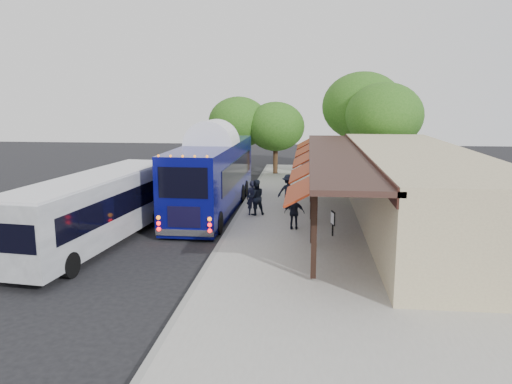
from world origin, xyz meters
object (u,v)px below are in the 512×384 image
at_px(coach_bus, 213,173).
at_px(sign_board, 333,219).
at_px(ped_b, 256,197).
at_px(ped_a, 253,198).
at_px(city_bus, 97,207).
at_px(ped_c, 294,212).
at_px(ped_d, 289,192).

height_order(coach_bus, sign_board, coach_bus).
bearing_deg(sign_board, ped_b, 120.83).
bearing_deg(ped_a, city_bus, -140.37).
height_order(coach_bus, ped_b, coach_bus).
bearing_deg(ped_c, ped_a, -48.33).
height_order(city_bus, sign_board, city_bus).
distance_m(ped_b, ped_d, 2.16).
bearing_deg(ped_c, coach_bus, -39.40).
xyz_separation_m(ped_b, ped_c, (2.01, -2.61, -0.13)).
height_order(ped_a, ped_b, ped_b).
bearing_deg(ped_a, ped_b, 4.84).
xyz_separation_m(ped_a, ped_c, (2.16, -2.59, -0.10)).
bearing_deg(ped_c, sign_board, 151.81).
relative_size(coach_bus, ped_a, 6.95).
bearing_deg(city_bus, sign_board, 16.47).
distance_m(ped_c, ped_d, 4.11).
relative_size(ped_a, ped_c, 1.12).
xyz_separation_m(coach_bus, ped_a, (2.28, -1.30, -1.04)).
height_order(ped_b, ped_d, ped_d).
bearing_deg(ped_d, ped_a, 52.87).
height_order(ped_b, ped_c, ped_b).
height_order(coach_bus, ped_c, coach_bus).
bearing_deg(ped_d, ped_c, 108.04).
bearing_deg(sign_board, coach_bus, 126.52).
relative_size(city_bus, ped_b, 6.06).
xyz_separation_m(city_bus, sign_board, (9.63, 1.73, -0.71)).
relative_size(city_bus, sign_board, 10.10).
xyz_separation_m(city_bus, ped_d, (7.55, 6.77, -0.51)).
bearing_deg(ped_b, ped_a, -12.68).
height_order(ped_c, ped_d, ped_d).
relative_size(ped_a, ped_d, 0.94).
bearing_deg(city_bus, coach_bus, 68.03).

